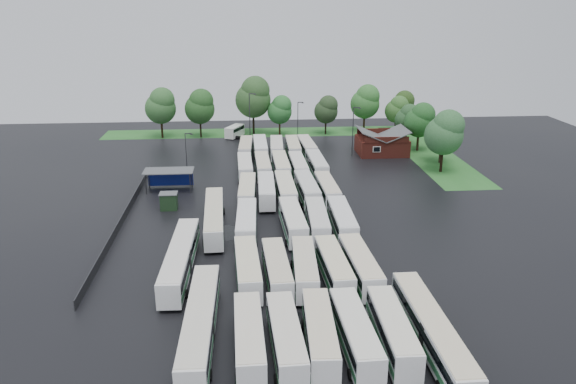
{
  "coord_description": "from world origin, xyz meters",
  "views": [
    {
      "loc": [
        -4.31,
        -69.11,
        30.11
      ],
      "look_at": [
        2.0,
        12.0,
        2.5
      ],
      "focal_mm": 35.0,
      "sensor_mm": 36.0,
      "label": 1
    }
  ],
  "objects": [
    {
      "name": "puddle_0",
      "position": [
        0.0,
        -21.13,
        0.0
      ],
      "size": [
        4.55,
        4.55,
        0.01
      ],
      "primitive_type": "cylinder",
      "color": "black",
      "rests_on": "ground"
    },
    {
      "name": "west_fence",
      "position": [
        -22.2,
        8.0,
        0.6
      ],
      "size": [
        0.1,
        50.0,
        1.2
      ],
      "primitive_type": "cube",
      "color": "#2D2D30",
      "rests_on": "ground"
    },
    {
      "name": "bus_r3c2",
      "position": [
        1.83,
        14.7,
        1.9
      ],
      "size": [
        2.85,
        12.44,
        3.45
      ],
      "rotation": [
        0.0,
        0.0,
        0.02
      ],
      "color": "white",
      "rests_on": "ground"
    },
    {
      "name": "artic_bus_west_c",
      "position": [
        -12.21,
        -9.22,
        1.89
      ],
      "size": [
        3.12,
        18.41,
        3.4
      ],
      "rotation": [
        0.0,
        0.0,
        -0.03
      ],
      "color": "white",
      "rests_on": "ground"
    },
    {
      "name": "tree_east_3",
      "position": [
        31.65,
        51.02,
        5.77
      ],
      "size": [
        5.42,
        5.42,
        8.97
      ],
      "color": "#321F12",
      "rests_on": "ground"
    },
    {
      "name": "bus_r3c0",
      "position": [
        -4.23,
        14.64,
        1.82
      ],
      "size": [
        2.95,
        11.95,
        3.3
      ],
      "rotation": [
        0.0,
        0.0,
        -0.04
      ],
      "color": "white",
      "rests_on": "ground"
    },
    {
      "name": "puddle_2",
      "position": [
        -7.63,
        2.56,
        0.0
      ],
      "size": [
        5.62,
        5.62,
        0.01
      ],
      "primitive_type": "cylinder",
      "color": "black",
      "rests_on": "ground"
    },
    {
      "name": "grass_strip_east",
      "position": [
        34.0,
        42.8,
        0.01
      ],
      "size": [
        10.0,
        50.0,
        0.01
      ],
      "primitive_type": "cube",
      "color": "#296A26",
      "rests_on": "ground"
    },
    {
      "name": "bus_r5c4",
      "position": [
        8.23,
        42.02,
        1.82
      ],
      "size": [
        3.09,
        11.98,
        3.3
      ],
      "rotation": [
        0.0,
        0.0,
        0.05
      ],
      "color": "white",
      "rests_on": "ground"
    },
    {
      "name": "lamp_post_back_e",
      "position": [
        7.61,
        54.19,
        5.3
      ],
      "size": [
        1.41,
        0.27,
        9.14
      ],
      "color": "#2D2D30",
      "rests_on": "ground"
    },
    {
      "name": "bus_r2c4",
      "position": [
        8.54,
        1.18,
        1.89
      ],
      "size": [
        2.85,
        12.41,
        3.44
      ],
      "rotation": [
        0.0,
        0.0,
        -0.02
      ],
      "color": "white",
      "rests_on": "ground"
    },
    {
      "name": "bus_r4c1",
      "position": [
        -1.29,
        28.64,
        1.8
      ],
      "size": [
        2.73,
        11.83,
        3.28
      ],
      "rotation": [
        0.0,
        0.0,
        0.02
      ],
      "color": "white",
      "rests_on": "ground"
    },
    {
      "name": "tree_north_1",
      "position": [
        -14.51,
        60.68,
        7.35
      ],
      "size": [
        6.89,
        6.89,
        11.42
      ],
      "color": "black",
      "rests_on": "ground"
    },
    {
      "name": "brick_building",
      "position": [
        24.0,
        42.77,
        1.87
      ],
      "size": [
        10.07,
        8.6,
        5.39
      ],
      "color": "maroon",
      "rests_on": "ground"
    },
    {
      "name": "bus_r3c3",
      "position": [
        5.26,
        14.97,
        1.89
      ],
      "size": [
        3.11,
        12.42,
        3.43
      ],
      "rotation": [
        0.0,
        0.0,
        0.04
      ],
      "color": "white",
      "rests_on": "ground"
    },
    {
      "name": "bus_r3c1",
      "position": [
        -1.19,
        15.02,
        1.83
      ],
      "size": [
        2.76,
        11.97,
        3.32
      ],
      "rotation": [
        0.0,
        0.0,
        -0.02
      ],
      "color": "white",
      "rests_on": "ground"
    },
    {
      "name": "tree_east_0",
      "position": [
        32.15,
        28.77,
        7.58
      ],
      "size": [
        7.12,
        7.12,
        11.79
      ],
      "color": "black",
      "rests_on": "ground"
    },
    {
      "name": "bus_r0c1",
      "position": [
        -1.16,
        -26.25,
        1.82
      ],
      "size": [
        3.03,
        12.02,
        3.32
      ],
      "rotation": [
        0.0,
        0.0,
        0.04
      ],
      "color": "white",
      "rests_on": "ground"
    },
    {
      "name": "tree_north_3",
      "position": [
        4.05,
        61.63,
        6.15
      ],
      "size": [
        5.77,
        5.77,
        9.56
      ],
      "color": "#332010",
      "rests_on": "ground"
    },
    {
      "name": "bus_r4c3",
      "position": [
        5.11,
        28.1,
        1.81
      ],
      "size": [
        2.75,
        11.85,
        3.29
      ],
      "rotation": [
        0.0,
        0.0,
        0.02
      ],
      "color": "white",
      "rests_on": "ground"
    },
    {
      "name": "bus_r0c0",
      "position": [
        -4.43,
        -26.01,
        1.81
      ],
      "size": [
        2.81,
        11.89,
        3.29
      ],
      "rotation": [
        0.0,
        0.0,
        0.03
      ],
      "color": "white",
      "rests_on": "ground"
    },
    {
      "name": "bus_r5c2",
      "position": [
        2.0,
        42.03,
        1.8
      ],
      "size": [
        3.02,
        11.88,
        3.28
      ],
      "rotation": [
        0.0,
        0.0,
        -0.04
      ],
      "color": "white",
      "rests_on": "ground"
    },
    {
      "name": "tree_east_2",
      "position": [
        32.49,
        44.73,
        6.66
      ],
      "size": [
        6.26,
        6.26,
        10.36
      ],
      "color": "#342315",
      "rests_on": "ground"
    },
    {
      "name": "lamp_post_back_w",
      "position": [
        -3.09,
        55.52,
        6.37
      ],
      "size": [
        1.69,
        0.33,
        10.97
      ],
      "color": "#2D2D30",
      "rests_on": "ground"
    },
    {
      "name": "bus_r0c3",
      "position": [
        5.11,
        -26.09,
        1.85
      ],
      "size": [
        2.98,
        12.15,
        3.36
      ],
      "rotation": [
        0.0,
        0.0,
        0.03
      ],
      "color": "white",
      "rests_on": "ground"
    },
    {
      "name": "bus_r4c0",
      "position": [
        -4.51,
        28.3,
        1.8
      ],
      "size": [
        2.77,
        11.83,
        3.28
      ],
      "rotation": [
        0.0,
        0.0,
        0.02
      ],
      "color": "white",
      "rests_on": "ground"
    },
    {
      "name": "puddle_1",
      "position": [
        8.26,
        -23.86,
        0.0
      ],
      "size": [
        4.16,
        4.16,
        0.01
      ],
      "primitive_type": "cylinder",
      "color": "black",
      "rests_on": "ground"
    },
    {
      "name": "bus_r1c0",
      "position": [
        -4.42,
        -12.3,
        1.84
      ],
      "size": [
        3.1,
        12.15,
        3.35
      ],
      "rotation": [
        0.0,
        0.0,
        0.05
      ],
      "color": "white",
      "rests_on": "ground"
    },
    {
      "name": "grass_strip_north",
      "position": [
        2.0,
        64.8,
        0.01
      ],
      "size": [
        80.0,
        10.0,
        0.01
      ],
      "primitive_type": "cube",
      "color": "#296A26",
      "rests_on": "ground"
    },
    {
      "name": "bus_r1c3",
      "position": [
        5.27,
        -12.56,
        1.81
      ],
      "size": [
        3.02,
        11.91,
        3.29
      ],
      "rotation": [
        0.0,
        0.0,
        0.04
      ],
      "color": "white",
      "rests_on": "ground"
    },
    {
      "name": "tree_north_2",
      "position": [
        -2.08,
        63.43,
        8.91
      ],
      "size": [
        8.36,
        8.36,
        13.85
      ],
      "color": "black",
      "rests_on": "ground"
    },
    {
      "name": "bus_r0c2",
      "position": [
        1.94,
        -25.78,
        1.82
      ],
      "size": [
        3.0,
        11.95,
        3.3
      ],
      "rotation": [
        0.0,
        0.0,
        -0.04
      ],
      "color": "white",
      "rests_on": "ground"
    },
    {
      "name": "bus_r5c1",
      "position": [
        -1.32,
        42.06,
        1.89
      ],
      "size": [
        2.71,
        12.36,
        3.44
      ],
      "rotation": [
        0.0,
        0.0,
        0.01
      ],
      "color": "white",
      "rests_on": "ground"
    },
    {
      "name": "bus_r1c1",
      "position": [
        -1.17,
        -12.73,
        1.79
      ],
      "size": [
        3.0,
        11.81,
        3.26
      ],
      "rotation": [
        0.0,
        0.0,
        0.04
      ],
      "color": "white",
      "rests_on": "ground"
    },
    {
      "name": "tree_north_4",
      "position": [
        15.09,
        61.81,
        6.01
      ],
      "size": [
        5.64,
        5.64,
        9.35
      ],
      "color": "black",
      "rests_on": "ground"
    },
    {
      "name": "bus_r3c4",
      "position": [
        8.47,
        14.68,
        1.8
      ],
      "size": [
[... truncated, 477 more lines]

